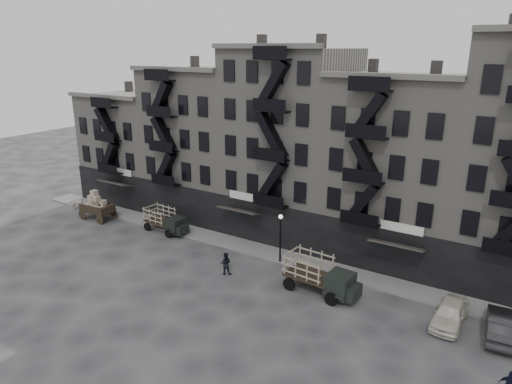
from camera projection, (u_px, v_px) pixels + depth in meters
The scene contains 15 objects.
ground at pixel (232, 266), 37.30m from camera, with size 140.00×140.00×0.00m, color #38383A.
sidewalk at pixel (257, 249), 40.30m from camera, with size 55.00×2.50×0.15m, color slate.
building_west at pixel (140, 146), 53.54m from camera, with size 10.00×11.35×13.20m.
building_midwest at pixel (207, 143), 48.01m from camera, with size 10.00×11.35×16.20m.
building_center at pixel (291, 143), 42.63m from camera, with size 10.00×11.35×18.20m.
building_mideast at pixel (397, 168), 37.87m from camera, with size 10.00×11.35×16.20m.
lamp_post at pixel (280, 232), 37.02m from camera, with size 0.36×0.36×4.28m.
horse at pixel (77, 204), 49.71m from camera, with size 0.81×1.78×1.51m, color silver.
wagon at pixel (96, 203), 47.06m from camera, with size 3.69×2.05×3.08m.
stake_truck_west at pixel (165, 219), 43.89m from camera, with size 4.81×2.22×2.36m.
stake_truck_east at pixel (320, 273), 32.88m from camera, with size 5.70×2.71×2.78m.
car_east at pixel (450, 313), 29.35m from camera, with size 1.81×4.49×1.53m, color beige.
car_far at pixel (502, 326), 28.02m from camera, with size 1.66×4.75×1.57m, color black.
pedestrian_west at pixel (101, 212), 46.97m from camera, with size 0.65×0.42×1.77m, color black.
pedestrian_mid at pixel (226, 263), 35.76m from camera, with size 0.89×0.69×1.82m, color black.
Camera 1 is at (19.57, -27.48, 17.13)m, focal length 32.00 mm.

